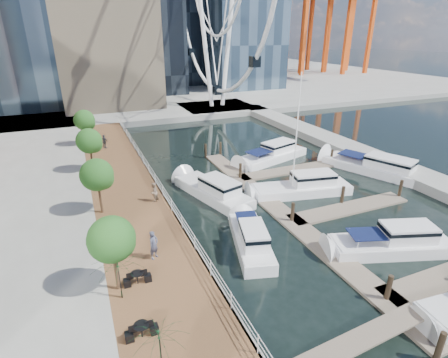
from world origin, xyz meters
name	(u,v)px	position (x,y,z in m)	size (l,w,h in m)	color
ground	(323,293)	(0.00, 0.00, 0.00)	(520.00, 520.00, 0.00)	black
boardwalk	(131,207)	(-9.00, 15.00, 0.50)	(6.00, 60.00, 1.00)	brown
seawall	(165,201)	(-6.00, 15.00, 0.50)	(0.25, 60.00, 1.00)	#595954
land_far	(115,82)	(0.00, 102.00, 0.50)	(200.00, 114.00, 1.00)	gray
breakwater	(352,150)	(20.00, 20.00, 0.50)	(4.00, 60.00, 1.00)	gray
pier	(217,108)	(14.00, 52.00, 0.50)	(14.00, 12.00, 1.00)	gray
railing	(163,191)	(-6.10, 15.00, 1.52)	(0.10, 60.00, 1.05)	white
floating_docks	(326,197)	(7.97, 9.98, 0.49)	(16.00, 34.00, 2.60)	#6D6051
port_cranes	(315,15)	(67.67, 95.67, 20.00)	(40.00, 52.00, 38.00)	#D84C14
street_trees	(97,175)	(-11.40, 14.00, 4.29)	(2.60, 42.60, 4.60)	#3F2B1C
yacht_foreground	(390,251)	(7.20, 1.67, 0.00)	(2.51, 9.38, 2.15)	silver
pedestrian_near	(154,245)	(-8.83, 6.12, 1.98)	(0.72, 0.47, 1.96)	#4B4E65
pedestrian_mid	(154,192)	(-7.03, 14.36, 1.84)	(0.82, 0.64, 1.68)	gray
pedestrian_far	(105,142)	(-9.45, 31.70, 1.87)	(1.02, 0.43, 1.74)	#343741
moored_yachts	(305,193)	(7.41, 12.46, 0.00)	(25.83, 31.36, 11.50)	white
cafe_seating	(146,338)	(-10.78, -1.33, 2.21)	(3.99, 14.37, 2.62)	#103B1F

